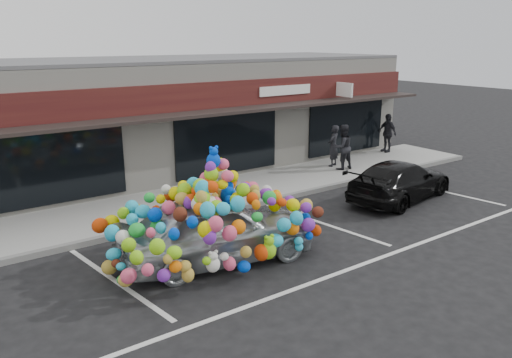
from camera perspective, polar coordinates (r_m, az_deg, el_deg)
ground at (r=12.45m, az=-1.34°, el=-8.02°), size 90.00×90.00×0.00m
shop_building at (r=19.20m, az=-15.80°, el=6.62°), size 24.00×7.20×4.31m
sidewalk at (r=15.67m, az=-9.60°, el=-2.85°), size 26.00×3.00×0.15m
kerb at (r=14.41m, az=-6.96°, el=-4.42°), size 26.00×0.18×0.16m
parking_stripe_left at (r=11.32m, az=-15.72°, el=-11.17°), size 0.73×4.37×0.01m
parking_stripe_mid at (r=14.22m, az=7.61°, el=-5.03°), size 0.73×4.37×0.01m
parking_stripe_right at (r=18.18m, az=20.18°, el=-1.24°), size 0.73×4.37×0.01m
lane_line at (r=12.09m, az=12.95°, el=-9.16°), size 14.00×0.12×0.01m
toy_car at (r=11.54m, az=-4.57°, el=-4.90°), size 3.28×5.13×2.83m
black_sedan at (r=16.63m, az=16.14°, el=-0.17°), size 2.47×4.58×1.26m
pedestrian_a at (r=19.83m, az=8.83°, el=3.78°), size 0.70×0.59×1.63m
pedestrian_b at (r=19.38m, az=9.86°, el=3.62°), size 0.91×0.74×1.74m
pedestrian_c at (r=22.88m, az=14.76°, el=5.13°), size 1.03×0.50×1.70m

